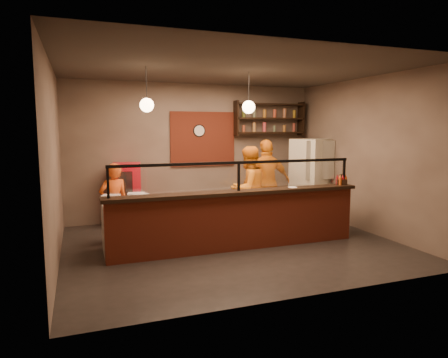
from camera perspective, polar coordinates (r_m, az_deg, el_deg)
name	(u,v)px	position (r m, az deg, el deg)	size (l,w,h in m)	color
floor	(232,244)	(7.56, 1.19, -9.31)	(6.00, 6.00, 0.00)	black
ceiling	(233,69)	(7.33, 1.26, 15.44)	(6.00, 6.00, 0.00)	#3D362F
wall_back	(195,152)	(9.64, -4.20, 3.92)	(6.00, 6.00, 0.00)	#776657
wall_left	(54,164)	(6.79, -23.11, 1.97)	(5.00, 5.00, 0.00)	#776657
wall_right	(367,155)	(8.82, 19.74, 3.21)	(5.00, 5.00, 0.00)	#776657
wall_front	(306,174)	(5.04, 11.63, 0.76)	(6.00, 6.00, 0.00)	#776657
brick_patch	(203,139)	(9.65, -3.02, 5.72)	(1.60, 0.04, 1.30)	maroon
service_counter	(238,222)	(7.17, 2.08, -6.12)	(4.60, 0.25, 1.00)	maroon
counter_ledge	(239,192)	(7.06, 2.10, -1.93)	(4.70, 0.37, 0.06)	black
worktop_cabinet	(229,220)	(7.64, 0.65, -5.85)	(4.60, 0.75, 0.85)	gray
worktop	(229,197)	(7.55, 0.66, -2.52)	(4.60, 0.75, 0.05)	silver
sneeze_guard	(239,173)	(7.02, 2.11, 0.82)	(4.50, 0.05, 0.52)	white
wall_shelving	(270,119)	(10.15, 6.53, 8.58)	(1.84, 0.28, 0.85)	black
wall_clock	(199,131)	(9.61, -3.59, 6.90)	(0.30, 0.30, 0.04)	black
pendant_left	(147,105)	(7.06, -10.98, 10.34)	(0.24, 0.24, 0.77)	black
pendant_right	(249,107)	(7.60, 3.54, 10.22)	(0.24, 0.24, 0.77)	black
cook_left	(114,203)	(7.77, -15.46, -3.38)	(0.55, 0.36, 1.52)	#C84812
cook_mid	(248,189)	(8.38, 3.48, -1.43)	(0.87, 0.68, 1.79)	orange
cook_right	(267,182)	(9.00, 6.15, -0.46)	(1.12, 0.47, 1.91)	orange
fridge	(311,179)	(9.82, 12.30, 0.05)	(0.79, 0.74, 1.91)	beige
red_cooler	(127,195)	(9.08, -13.64, -2.19)	(0.60, 0.55, 1.40)	red
pizza_dough	(264,192)	(7.93, 5.78, -1.86)	(0.55, 0.55, 0.01)	beige
prep_tub_a	(139,197)	(7.07, -12.03, -2.59)	(0.27, 0.21, 0.13)	white
prep_tub_b	(136,197)	(7.11, -12.45, -2.51)	(0.28, 0.23, 0.14)	white
prep_tub_c	(111,199)	(7.02, -15.84, -2.76)	(0.28, 0.23, 0.14)	silver
rolling_pin	(159,198)	(7.17, -9.28, -2.69)	(0.06, 0.06, 0.35)	yellow
condiment_caddy	(341,182)	(8.17, 16.42, -0.38)	(0.19, 0.15, 0.11)	black
pepper_mill	(341,179)	(8.18, 16.33, -0.04)	(0.04, 0.04, 0.20)	black
small_plate	(293,187)	(7.53, 9.80, -1.18)	(0.16, 0.16, 0.01)	white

